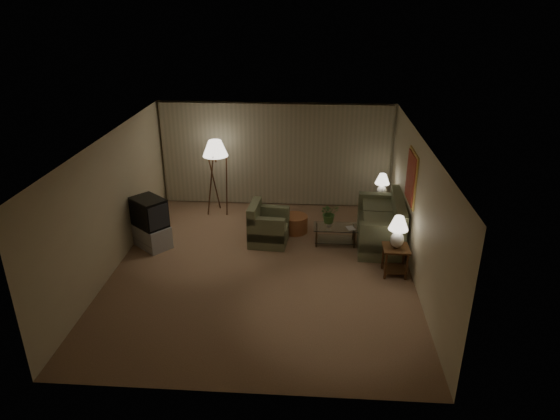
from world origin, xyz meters
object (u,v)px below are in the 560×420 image
object	(u,v)px
crt_tv	(149,212)
ottoman	(295,224)
side_table_near	(395,256)
vase	(329,224)
coffee_table	(335,232)
armchair	(269,227)
table_lamp_far	(382,184)
sofa	(380,226)
floor_lamp	(217,176)
side_table_far	(380,205)
table_lamp_near	(398,229)
tv_cabinet	(152,236)

from	to	relation	value
crt_tv	ottoman	xyz separation A→B (m)	(3.13, 0.95, -0.62)
side_table_near	vase	distance (m)	1.80
coffee_table	ottoman	xyz separation A→B (m)	(-0.93, 0.55, -0.08)
armchair	table_lamp_far	bearing A→B (deg)	-57.87
sofa	ottoman	world-z (taller)	sofa
coffee_table	floor_lamp	xyz separation A→B (m)	(-2.93, 1.52, 0.72)
armchair	table_lamp_far	xyz separation A→B (m)	(2.63, 1.39, 0.59)
table_lamp_far	side_table_far	bearing A→B (deg)	0.00
table_lamp_far	vase	xyz separation A→B (m)	(-1.29, -1.35, -0.47)
sofa	floor_lamp	world-z (taller)	floor_lamp
armchair	sofa	bearing A→B (deg)	-82.53
side_table_far	table_lamp_far	distance (m)	0.56
sofa	table_lamp_far	bearing A→B (deg)	176.72
coffee_table	floor_lamp	size ratio (longest dim) A/B	0.51
crt_tv	ottoman	distance (m)	3.33
side_table_near	table_lamp_near	xyz separation A→B (m)	(-0.00, 0.00, 0.58)
side_table_far	tv_cabinet	distance (m)	5.49
table_lamp_far	tv_cabinet	xyz separation A→B (m)	(-5.20, -1.74, -0.71)
armchair	vase	bearing A→B (deg)	-84.12
floor_lamp	armchair	bearing A→B (deg)	-47.26
crt_tv	vase	xyz separation A→B (m)	(3.91, 0.39, -0.33)
sofa	crt_tv	xyz separation A→B (m)	(-5.05, -0.49, 0.39)
armchair	crt_tv	world-z (taller)	crt_tv
side_table_near	ottoman	size ratio (longest dim) A/B	1.00
armchair	ottoman	bearing A→B (deg)	-39.26
side_table_near	vase	xyz separation A→B (m)	(-1.29, 1.25, 0.08)
side_table_far	crt_tv	size ratio (longest dim) A/B	0.66
table_lamp_far	crt_tv	size ratio (longest dim) A/B	0.67
vase	coffee_table	bearing A→B (deg)	-0.00
side_table_far	tv_cabinet	xyz separation A→B (m)	(-5.20, -1.74, -0.15)
vase	armchair	bearing A→B (deg)	-178.42
table_lamp_far	armchair	bearing A→B (deg)	-152.17
sofa	table_lamp_near	size ratio (longest dim) A/B	3.05
table_lamp_near	sofa	bearing A→B (deg)	96.34
table_lamp_near	side_table_near	bearing A→B (deg)	-0.45
table_lamp_far	floor_lamp	world-z (taller)	floor_lamp
table_lamp_far	floor_lamp	bearing A→B (deg)	177.58
coffee_table	vase	world-z (taller)	vase
coffee_table	floor_lamp	world-z (taller)	floor_lamp
floor_lamp	ottoman	distance (m)	2.36
side_table_far	vase	xyz separation A→B (m)	(-1.29, -1.35, 0.08)
table_lamp_near	ottoman	world-z (taller)	table_lamp_near
table_lamp_far	table_lamp_near	bearing A→B (deg)	-90.00
ottoman	crt_tv	bearing A→B (deg)	-163.17
crt_tv	table_lamp_far	bearing A→B (deg)	58.97
side_table_near	table_lamp_far	distance (m)	2.66
table_lamp_near	crt_tv	bearing A→B (deg)	170.66
tv_cabinet	vase	world-z (taller)	vase
side_table_far	coffee_table	world-z (taller)	side_table_far
crt_tv	floor_lamp	world-z (taller)	floor_lamp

